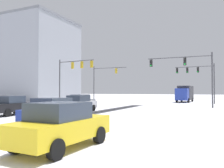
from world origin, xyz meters
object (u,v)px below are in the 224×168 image
car_grey_lead (81,101)px  office_building_far_left_block (16,61)px  box_truck_delivery (185,93)px  traffic_signal_far_right (198,74)px  car_yellow_cab_sixth (61,125)px  traffic_signal_far_left (103,78)px  car_black_third (11,105)px  car_blue_fourth (53,112)px  traffic_signal_near_right (188,69)px  car_white_second (79,103)px  traffic_signal_near_left (73,71)px

car_grey_lead → office_building_far_left_block: (-30.21, 18.38, 8.61)m
box_truck_delivery → office_building_far_left_block: (-39.77, -2.64, 7.80)m
traffic_signal_far_right → car_yellow_cab_sixth: size_ratio=1.56×
car_yellow_cab_sixth → office_building_far_left_block: office_building_far_left_block is taller
traffic_signal_far_right → traffic_signal_far_left: size_ratio=1.00×
traffic_signal_far_right → car_black_third: (-12.84, -26.61, -3.98)m
car_grey_lead → traffic_signal_far_right: bearing=53.6°
traffic_signal_far_left → car_blue_fourth: 28.10m
car_blue_fourth → traffic_signal_far_left: bearing=110.8°
traffic_signal_far_right → traffic_signal_near_right: 12.15m
car_grey_lead → car_white_second: size_ratio=1.00×
traffic_signal_near_left → car_yellow_cab_sixth: traffic_signal_near_left is taller
car_white_second → car_blue_fourth: (3.66, -8.58, 0.00)m
traffic_signal_far_left → car_grey_lead: bearing=-75.0°
traffic_signal_far_right → office_building_far_left_block: (-42.45, 1.77, 4.63)m
traffic_signal_near_left → traffic_signal_far_left: same height
car_grey_lead → box_truck_delivery: (9.56, 21.02, 0.82)m
car_grey_lead → car_white_second: bearing=-59.5°
traffic_signal_near_right → box_truck_delivery: bearing=98.6°
traffic_signal_near_left → car_grey_lead: size_ratio=1.56×
car_grey_lead → car_yellow_cab_sixth: (10.33, -17.77, 0.00)m
traffic_signal_far_left → car_black_third: bearing=-83.0°
car_white_second → car_yellow_cab_sixth: 14.91m
traffic_signal_far_left → car_yellow_cab_sixth: (13.70, -30.37, -3.62)m
car_white_second → office_building_far_left_block: office_building_far_left_block is taller
car_white_second → car_yellow_cab_sixth: size_ratio=1.00×
traffic_signal_near_right → office_building_far_left_block: (-42.28, 13.91, 4.72)m
traffic_signal_near_left → car_black_third: bearing=-79.9°
traffic_signal_far_right → traffic_signal_far_left: (-15.62, -4.01, -0.36)m
traffic_signal_far_left → office_building_far_left_block: size_ratio=0.23×
traffic_signal_near_left → car_blue_fourth: (9.33, -15.82, -3.97)m
traffic_signal_near_left → box_truck_delivery: traffic_signal_near_left is taller
traffic_signal_far_right → car_blue_fourth: bearing=-100.8°
traffic_signal_near_left → car_yellow_cab_sixth: (13.13, -20.15, -3.97)m
car_black_third → car_yellow_cab_sixth: same height
traffic_signal_far_left → office_building_far_left_block: 27.90m
traffic_signal_far_right → car_grey_lead: traffic_signal_far_right is taller
car_grey_lead → car_black_third: (-0.59, -10.00, 0.00)m
traffic_signal_near_left → car_white_second: size_ratio=1.56×
traffic_signal_near_right → car_yellow_cab_sixth: (-1.74, -22.24, -3.89)m
car_yellow_cab_sixth → office_building_far_left_block: (-40.54, 36.15, 8.61)m
traffic_signal_far_right → car_white_second: 23.77m
car_black_third → car_blue_fourth: bearing=-25.8°
traffic_signal_near_right → traffic_signal_far_right: bearing=89.2°
traffic_signal_near_right → car_black_third: bearing=-131.2°
traffic_signal_far_left → office_building_far_left_block: office_building_far_left_block is taller
car_yellow_cab_sixth → car_white_second: bearing=120.0°
traffic_signal_far_left → box_truck_delivery: (12.93, 8.42, -2.81)m
traffic_signal_far_right → car_black_third: size_ratio=1.55×
traffic_signal_far_right → car_white_second: size_ratio=1.56×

